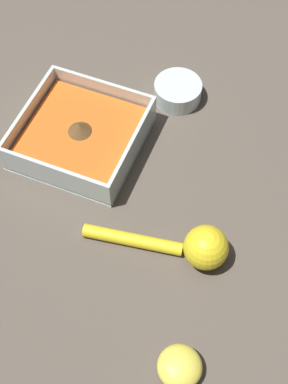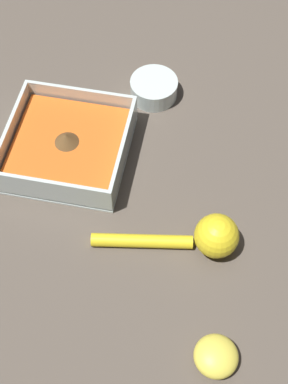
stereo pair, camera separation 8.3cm
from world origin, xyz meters
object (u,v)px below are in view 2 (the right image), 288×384
at_px(lemon_squeezer, 203,237).
at_px(lemon_half, 216,356).
at_px(spice_bowl, 154,89).
at_px(square_dish, 68,147).

distance_m(lemon_squeezer, lemon_half, 0.17).
height_order(spice_bowl, lemon_squeezer, lemon_squeezer).
bearing_deg(square_dish, lemon_half, -135.97).
height_order(spice_bowl, lemon_half, spice_bowl).
xyz_separation_m(square_dish, lemon_half, (-0.29, -0.28, -0.00)).
height_order(square_dish, spice_bowl, square_dish).
xyz_separation_m(square_dish, lemon_squeezer, (-0.13, -0.24, 0.01)).
distance_m(square_dish, lemon_half, 0.41).
distance_m(square_dish, lemon_squeezer, 0.27).
height_order(square_dish, lemon_squeezer, lemon_squeezer).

